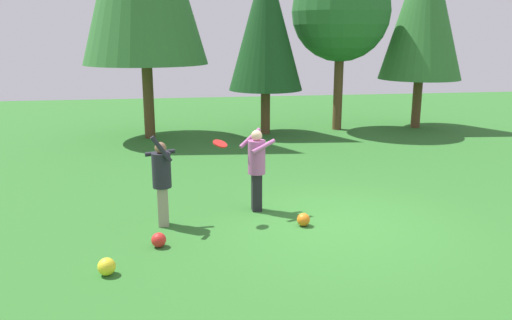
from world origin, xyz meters
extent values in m
plane|color=#2D6B28|center=(0.00, 0.00, 0.00)|extent=(40.00, 40.00, 0.00)
cube|color=gray|center=(-3.12, 0.47, 0.36)|extent=(0.19, 0.22, 0.73)
cylinder|color=#23232D|center=(-3.12, 0.47, 1.05)|extent=(0.34, 0.34, 0.63)
sphere|color=#8C6647|center=(-3.12, 0.47, 1.46)|extent=(0.21, 0.21, 0.21)
cylinder|color=#23232D|center=(-3.13, 0.67, 1.32)|extent=(0.55, 0.13, 0.12)
cylinder|color=#23232D|center=(-3.10, 0.27, 1.48)|extent=(0.38, 0.11, 0.49)
cube|color=black|center=(-1.30, 1.01, 0.38)|extent=(0.19, 0.22, 0.76)
cylinder|color=#A85693|center=(-1.30, 1.01, 1.09)|extent=(0.34, 0.34, 0.66)
sphere|color=beige|center=(-1.30, 1.01, 1.52)|extent=(0.21, 0.21, 0.21)
cylinder|color=#A85693|center=(-1.20, 0.83, 1.34)|extent=(0.52, 0.35, 0.23)
cylinder|color=#A85693|center=(-1.41, 1.18, 1.44)|extent=(0.49, 0.33, 0.37)
cylinder|color=red|center=(-2.05, 0.57, 1.48)|extent=(0.37, 0.37, 0.12)
sphere|color=yellow|center=(-3.90, -1.43, 0.13)|extent=(0.26, 0.26, 0.26)
sphere|color=red|center=(-3.18, -0.52, 0.12)|extent=(0.25, 0.25, 0.25)
sphere|color=orange|center=(-0.59, 0.03, 0.12)|extent=(0.24, 0.24, 0.24)
cylinder|color=brown|center=(3.04, 9.39, 1.57)|extent=(0.33, 0.33, 3.15)
sphere|color=#28662D|center=(3.04, 9.39, 4.18)|extent=(3.46, 3.46, 3.46)
cylinder|color=brown|center=(6.08, 9.29, 1.65)|extent=(0.33, 0.33, 3.29)
cone|color=#337033|center=(6.08, 9.29, 4.45)|extent=(2.96, 2.96, 5.27)
cylinder|color=brown|center=(-3.70, 8.85, 2.24)|extent=(0.35, 0.35, 4.47)
cylinder|color=brown|center=(0.29, 8.96, 1.41)|extent=(0.32, 0.32, 2.81)
cone|color=#19471E|center=(0.29, 8.96, 3.79)|extent=(2.53, 2.53, 4.50)
camera|label=1|loc=(-2.83, -8.51, 3.41)|focal=35.83mm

